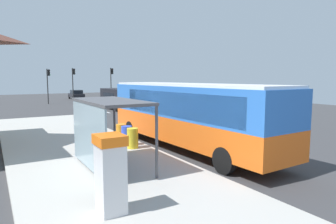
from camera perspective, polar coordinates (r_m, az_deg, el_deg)
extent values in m
cube|color=#38383A|center=(26.01, -8.76, -1.18)|extent=(56.00, 92.00, 0.04)
cube|color=#ADAAA3|center=(12.78, -14.81, -8.95)|extent=(6.20, 30.00, 0.18)
cube|color=silver|center=(13.83, 17.07, -8.19)|extent=(0.16, 2.20, 0.01)
cube|color=silver|center=(17.45, 4.71, -4.86)|extent=(0.16, 2.20, 0.01)
cube|color=silver|center=(21.64, -3.08, -2.61)|extent=(0.16, 2.20, 0.01)
cube|color=silver|center=(26.11, -8.26, -1.08)|extent=(0.16, 2.20, 0.01)
cube|color=silver|center=(30.74, -11.90, 0.00)|extent=(0.16, 2.20, 0.01)
cube|color=silver|center=(35.47, -14.57, 0.79)|extent=(0.16, 2.20, 0.01)
cube|color=silver|center=(40.27, -16.62, 1.40)|extent=(0.16, 2.20, 0.01)
cube|color=orange|center=(14.30, 3.83, -3.04)|extent=(2.90, 11.08, 1.15)
cube|color=blue|center=(14.14, 3.87, 2.16)|extent=(2.90, 11.08, 1.45)
cube|color=silver|center=(14.10, 3.90, 5.30)|extent=(2.76, 10.86, 0.12)
cube|color=black|center=(18.77, -6.23, 3.01)|extent=(2.30, 0.20, 1.22)
cube|color=black|center=(13.04, 0.95, 1.48)|extent=(0.39, 8.58, 1.10)
cylinder|color=black|center=(17.10, -7.17, -3.44)|extent=(0.32, 1.01, 1.00)
cylinder|color=black|center=(18.19, -0.76, -2.79)|extent=(0.32, 1.01, 1.00)
cylinder|color=black|center=(10.96, 10.86, -9.23)|extent=(0.32, 1.01, 1.00)
cylinder|color=black|center=(12.59, 18.34, -7.37)|extent=(0.32, 1.01, 1.00)
cube|color=black|center=(33.11, -9.88, 2.79)|extent=(2.10, 5.24, 1.96)
cube|color=black|center=(33.09, -9.89, 3.37)|extent=(2.10, 3.16, 0.44)
cylinder|color=black|center=(31.73, -6.96, 0.90)|extent=(0.23, 0.68, 0.68)
cylinder|color=black|center=(31.01, -9.97, 0.72)|extent=(0.23, 0.68, 0.68)
cylinder|color=black|center=(35.37, -9.74, 1.44)|extent=(0.23, 0.68, 0.68)
cylinder|color=black|center=(34.73, -12.48, 1.28)|extent=(0.23, 0.68, 0.68)
cube|color=black|center=(50.82, -17.38, 3.09)|extent=(1.93, 4.45, 0.60)
cube|color=black|center=(50.60, -17.36, 3.76)|extent=(1.65, 2.42, 0.60)
cylinder|color=black|center=(52.15, -18.60, 2.80)|extent=(0.22, 0.65, 0.64)
cylinder|color=black|center=(52.48, -16.85, 2.88)|extent=(0.22, 0.65, 0.64)
cylinder|color=black|center=(49.21, -17.94, 2.62)|extent=(0.22, 0.65, 0.64)
cylinder|color=black|center=(49.56, -16.08, 2.70)|extent=(0.22, 0.65, 0.64)
cube|color=silver|center=(7.45, -11.08, -12.62)|extent=(0.60, 0.70, 1.70)
cube|color=orange|center=(7.19, -11.25, -5.30)|extent=(0.66, 0.76, 0.24)
cube|color=black|center=(7.47, -8.86, -10.33)|extent=(0.03, 0.36, 0.44)
cylinder|color=yellow|center=(13.95, -6.89, -5.07)|extent=(0.52, 0.52, 0.95)
cylinder|color=blue|center=(14.58, -8.02, -4.58)|extent=(0.52, 0.52, 0.95)
cylinder|color=orange|center=(15.22, -9.07, -4.13)|extent=(0.52, 0.52, 0.95)
cylinder|color=#2D2D2D|center=(44.00, -11.01, 5.19)|extent=(0.14, 0.14, 4.95)
cube|color=black|center=(44.08, -10.80, 7.77)|extent=(0.24, 0.28, 0.84)
sphere|color=red|center=(44.13, -10.66, 8.13)|extent=(0.16, 0.16, 0.16)
sphere|color=#3C2C03|center=(44.12, -10.65, 7.77)|extent=(0.16, 0.16, 0.16)
sphere|color=black|center=(44.12, -10.64, 7.41)|extent=(0.16, 0.16, 0.16)
cylinder|color=#2D2D2D|center=(42.61, -22.34, 4.60)|extent=(0.14, 0.14, 4.69)
cube|color=black|center=(42.64, -22.15, 7.09)|extent=(0.24, 0.28, 0.84)
sphere|color=#360606|center=(42.66, -22.01, 7.47)|extent=(0.16, 0.16, 0.16)
sphere|color=#3C2C03|center=(42.66, -21.99, 7.09)|extent=(0.16, 0.16, 0.16)
sphere|color=green|center=(42.65, -21.98, 6.72)|extent=(0.16, 0.16, 0.16)
cylinder|color=#2D2D2D|center=(44.07, -17.99, 4.95)|extent=(0.14, 0.14, 4.89)
cube|color=black|center=(44.12, -17.80, 7.48)|extent=(0.24, 0.28, 0.84)
sphere|color=#360606|center=(44.15, -17.66, 7.85)|extent=(0.16, 0.16, 0.16)
sphere|color=#F2B20C|center=(44.15, -17.65, 7.49)|extent=(0.16, 0.16, 0.16)
sphere|color=black|center=(44.14, -17.64, 7.13)|extent=(0.16, 0.16, 0.16)
cube|color=#4C4C51|center=(10.82, -11.10, 2.04)|extent=(1.80, 4.00, 0.10)
cube|color=#8CA5B2|center=(10.72, -15.24, -4.59)|extent=(0.06, 3.80, 2.30)
cylinder|color=#4C4C51|center=(9.63, -2.21, -5.80)|extent=(0.10, 0.10, 2.44)
cylinder|color=#4C4C51|center=(13.03, -10.35, -2.64)|extent=(0.10, 0.10, 2.44)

